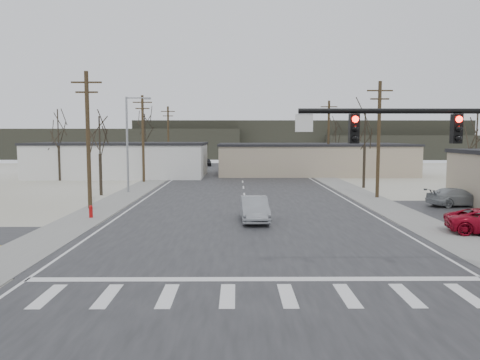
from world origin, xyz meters
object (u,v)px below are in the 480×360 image
object	(u,v)px
car_far_b	(207,162)
car_parked_silver	(457,197)
car_far_a	(253,168)
sedan_crossing	(254,209)
fire_hydrant	(91,212)

from	to	relation	value
car_far_b	car_parked_silver	xyz separation A→B (m)	(22.10, -48.20, 0.02)
car_far_a	car_far_b	world-z (taller)	car_far_a
car_far_b	car_parked_silver	size ratio (longest dim) A/B	0.81
sedan_crossing	car_parked_silver	size ratio (longest dim) A/B	0.99
car_far_a	car_far_b	distance (m)	19.35
fire_hydrant	sedan_crossing	world-z (taller)	sedan_crossing
sedan_crossing	car_parked_silver	world-z (taller)	sedan_crossing
sedan_crossing	car_parked_silver	xyz separation A→B (m)	(15.68, 6.23, -0.10)
car_far_a	car_far_b	xyz separation A→B (m)	(-7.62, 17.79, -0.13)
car_far_b	car_parked_silver	world-z (taller)	car_parked_silver
sedan_crossing	car_far_a	distance (m)	36.66
car_far_b	car_far_a	bearing A→B (deg)	-69.92
car_far_a	car_parked_silver	bearing A→B (deg)	119.03
fire_hydrant	car_far_a	size ratio (longest dim) A/B	0.16
car_parked_silver	car_far_b	bearing A→B (deg)	12.69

